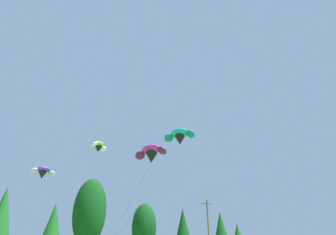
# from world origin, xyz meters

# --- Properties ---
(treeline_tree_c) EXTENTS (4.55, 4.55, 13.40)m
(treeline_tree_c) POSITION_xyz_m (-16.43, 55.41, 8.40)
(treeline_tree_c) COLOR #472D19
(treeline_tree_c) RESTS_ON ground_plane
(treeline_tree_d) EXTENTS (3.90, 3.90, 10.46)m
(treeline_tree_d) POSITION_xyz_m (-7.83, 52.34, 6.55)
(treeline_tree_d) COLOR #472D19
(treeline_tree_d) RESTS_ON ground_plane
(treeline_tree_e) EXTENTS (5.93, 5.93, 15.29)m
(treeline_tree_e) POSITION_xyz_m (-1.93, 52.78, 9.26)
(treeline_tree_e) COLOR #472D19
(treeline_tree_e) RESTS_ON ground_plane
(treeline_tree_f) EXTENTS (5.04, 5.04, 11.98)m
(treeline_tree_f) POSITION_xyz_m (9.73, 57.46, 7.25)
(treeline_tree_f) COLOR #472D19
(treeline_tree_f) RESTS_ON ground_plane
(treeline_tree_g) EXTENTS (3.98, 3.98, 10.84)m
(treeline_tree_g) POSITION_xyz_m (16.79, 53.60, 6.79)
(treeline_tree_g) COLOR #472D19
(treeline_tree_g) RESTS_ON ground_plane
(treeline_tree_h) EXTENTS (3.92, 3.92, 10.54)m
(treeline_tree_h) POSITION_xyz_m (25.27, 53.24, 6.60)
(treeline_tree_h) COLOR #472D19
(treeline_tree_h) RESTS_ON ground_plane
(utility_pole) EXTENTS (2.20, 0.26, 10.67)m
(utility_pole) POSITION_xyz_m (16.22, 41.61, 5.60)
(utility_pole) COLOR brown
(utility_pole) RESTS_ON ground_plane
(parafoil_kite_high_magenta) EXTENTS (6.39, 8.19, 10.23)m
(parafoil_kite_high_magenta) POSITION_xyz_m (0.12, 21.55, 10.92)
(parafoil_kite_high_magenta) COLOR #D12893
(parafoil_kite_mid_purple) EXTENTS (14.94, 15.17, 12.53)m
(parafoil_kite_mid_purple) POSITION_xyz_m (-10.25, 42.19, 13.26)
(parafoil_kite_mid_purple) COLOR purple
(parafoil_kite_far_teal) EXTENTS (10.98, 11.68, 13.90)m
(parafoil_kite_far_teal) POSITION_xyz_m (4.48, 25.03, 14.52)
(parafoil_kite_far_teal) COLOR teal
(parafoil_kite_low_lime_white) EXTENTS (7.13, 12.35, 16.34)m
(parafoil_kite_low_lime_white) POSITION_xyz_m (-2.92, 39.13, 17.07)
(parafoil_kite_low_lime_white) COLOR #93D633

